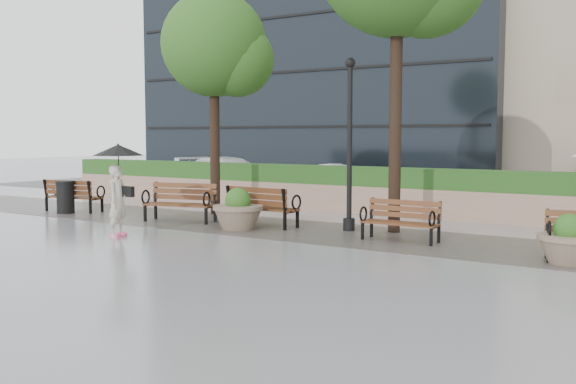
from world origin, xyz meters
The scene contains 16 objects.
ground centered at (0.00, 0.00, 0.00)m, with size 100.00×100.00×0.00m, color gray.
cobble_strip centered at (0.00, 3.00, 0.01)m, with size 28.00×3.20×0.01m, color #383330.
hedge_wall centered at (0.00, 7.00, 0.66)m, with size 24.00×0.80×1.35m.
asphalt_street centered at (0.00, 11.00, 0.00)m, with size 40.00×7.00×0.00m, color black.
bench_0 centered at (-7.53, 2.59, 0.28)m, with size 1.85×0.95×0.95m.
bench_1 centered at (-3.32, 2.59, 0.30)m, with size 1.99×1.15×1.01m.
bench_2 centered at (-1.02, 3.06, 0.29)m, with size 1.89×0.85×0.99m.
bench_3 centered at (2.77, 2.75, 0.26)m, with size 1.64×0.65×0.87m.
planter_left centered at (-1.20, 2.30, 0.40)m, with size 1.21×1.21×1.01m.
planter_right centered at (6.21, 2.09, 0.35)m, with size 1.07×1.07×0.90m.
trash_bin centered at (-7.37, 2.17, 0.45)m, with size 0.54×0.54×0.90m, color black.
lamppost centered at (1.14, 3.55, 1.79)m, with size 0.28×0.28×4.06m.
tree_0 centered at (-3.49, 4.52, 4.70)m, with size 3.13×2.97×6.33m.
car_left centered at (-7.41, 9.97, 0.71)m, with size 1.99×4.91×1.42m, color silver.
car_right centered at (-2.86, 10.51, 0.61)m, with size 1.30×3.73×1.23m, color silver.
pedestrian centered at (-2.77, -0.02, 1.25)m, with size 1.12×1.12×2.05m.
Camera 1 is at (8.05, -9.92, 2.25)m, focal length 40.00 mm.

